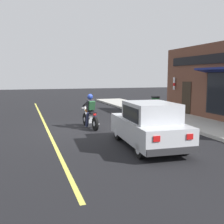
# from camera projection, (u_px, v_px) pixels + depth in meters

# --- Properties ---
(ground_plane) EXTENTS (80.00, 80.00, 0.00)m
(ground_plane) POSITION_uv_depth(u_px,v_px,m) (89.00, 130.00, 12.03)
(ground_plane) COLOR black
(sidewalk_curb) EXTENTS (2.60, 22.00, 0.14)m
(sidewalk_curb) POSITION_uv_depth(u_px,v_px,m) (162.00, 114.00, 16.58)
(sidewalk_curb) COLOR #ADAAA3
(sidewalk_curb) RESTS_ON ground
(lane_stripe) EXTENTS (0.12, 19.80, 0.01)m
(lane_stripe) POSITION_uv_depth(u_px,v_px,m) (43.00, 121.00, 14.27)
(lane_stripe) COLOR #D1C64C
(lane_stripe) RESTS_ON ground
(storefront_building) EXTENTS (1.25, 10.35, 4.20)m
(storefront_building) POSITION_uv_depth(u_px,v_px,m) (224.00, 83.00, 13.40)
(storefront_building) COLOR brown
(storefront_building) RESTS_ON ground
(motorcycle_with_rider) EXTENTS (0.60, 2.02, 1.62)m
(motorcycle_with_rider) POSITION_uv_depth(u_px,v_px,m) (90.00, 114.00, 12.34)
(motorcycle_with_rider) COLOR black
(motorcycle_with_rider) RESTS_ON ground
(car_hatchback) EXTENTS (1.89, 3.88, 1.57)m
(car_hatchback) POSITION_uv_depth(u_px,v_px,m) (148.00, 125.00, 8.99)
(car_hatchback) COLOR black
(car_hatchback) RESTS_ON ground
(trash_bin) EXTENTS (0.56, 0.56, 0.98)m
(trash_bin) POSITION_uv_depth(u_px,v_px,m) (155.00, 104.00, 17.27)
(trash_bin) COLOR #23512D
(trash_bin) RESTS_ON sidewalk_curb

